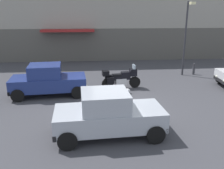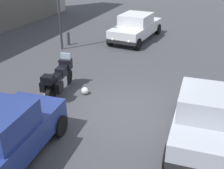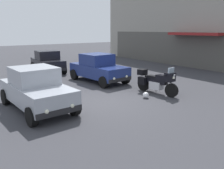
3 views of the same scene
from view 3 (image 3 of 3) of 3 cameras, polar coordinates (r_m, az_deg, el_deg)
ground_plane at (r=10.04m, az=-2.64°, el=-4.33°), size 80.00×80.00×0.00m
motorcycle at (r=11.42m, az=10.71°, el=0.83°), size 2.26×0.89×1.36m
helmet at (r=10.70m, az=8.19°, el=-2.57°), size 0.28×0.28×0.28m
car_hatchback_near at (r=13.87m, az=-3.37°, el=4.00°), size 3.97×2.07×1.64m
car_compact_side at (r=17.50m, az=-15.38°, el=5.35°), size 3.56×1.92×1.56m
car_wagon_end at (r=9.42m, az=-17.94°, el=-1.05°), size 3.95×1.98×1.64m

